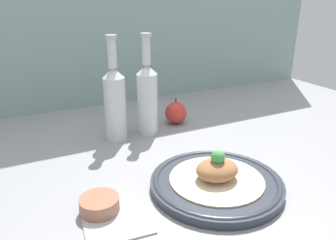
{
  "coord_description": "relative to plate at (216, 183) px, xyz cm",
  "views": [
    {
      "loc": [
        -38.45,
        -66.35,
        39.33
      ],
      "look_at": [
        -4.81,
        1.62,
        10.39
      ],
      "focal_mm": 35.0,
      "sensor_mm": 36.0,
      "label": 1
    }
  ],
  "objects": [
    {
      "name": "napkin",
      "position": [
        -23.16,
        -1.34,
        -0.79
      ],
      "size": [
        13.18,
        13.11,
        0.8
      ],
      "color": "#B7BCC6",
      "rests_on": "ground_plane"
    },
    {
      "name": "cider_bottle_right",
      "position": [
        -1.34,
        34.75,
        10.31
      ],
      "size": [
        6.12,
        6.12,
        29.68
      ],
      "color": "silver",
      "rests_on": "ground_plane"
    },
    {
      "name": "cider_bottle_left",
      "position": [
        -11.24,
        34.75,
        10.31
      ],
      "size": [
        6.12,
        6.12,
        29.68
      ],
      "color": "silver",
      "rests_on": "ground_plane"
    },
    {
      "name": "plated_food",
      "position": [
        0.0,
        0.0,
        2.61
      ],
      "size": [
        20.49,
        20.49,
        7.09
      ],
      "color": "beige",
      "rests_on": "plate"
    },
    {
      "name": "apple",
      "position": [
        10.0,
        38.18,
        2.39
      ],
      "size": [
        7.14,
        7.14,
        8.51
      ],
      "color": "red",
      "rests_on": "ground_plane"
    },
    {
      "name": "plate",
      "position": [
        0.0,
        0.0,
        0.0
      ],
      "size": [
        28.75,
        28.75,
        2.23
      ],
      "color": "#2D333D",
      "rests_on": "ground_plane"
    },
    {
      "name": "dipping_bowl",
      "position": [
        -25.11,
        2.68,
        0.41
      ],
      "size": [
        7.68,
        7.68,
        3.19
      ],
      "color": "#996047",
      "rests_on": "ground_plane"
    },
    {
      "name": "ground_plane",
      "position": [
        1.66,
        15.76,
        -3.19
      ],
      "size": [
        180.0,
        110.0,
        4.0
      ],
      "primitive_type": "cube",
      "color": "gray"
    }
  ]
}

